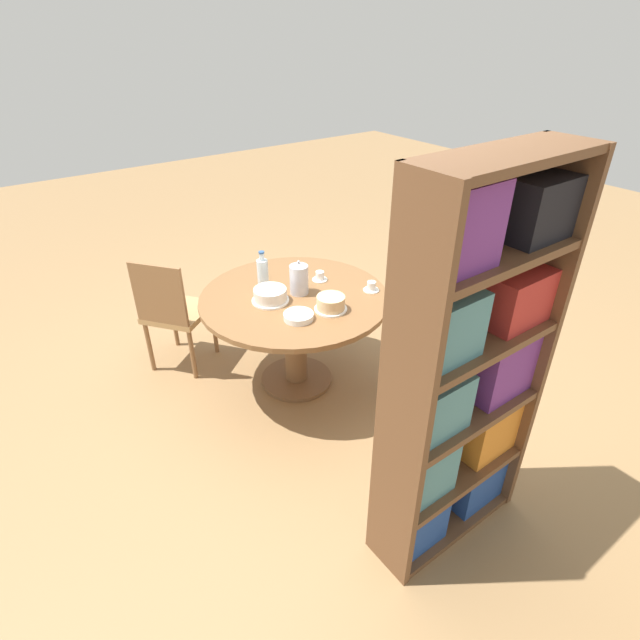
% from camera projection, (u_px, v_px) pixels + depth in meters
% --- Properties ---
extents(ground_plane, '(14.00, 14.00, 0.00)m').
position_uv_depth(ground_plane, '(297.00, 380.00, 3.76)').
color(ground_plane, '#937047').
extents(dining_table, '(1.29, 1.29, 0.72)m').
position_uv_depth(dining_table, '(295.00, 315.00, 3.47)').
color(dining_table, brown).
rests_on(dining_table, ground_plane).
extents(chair_a, '(0.59, 0.59, 0.92)m').
position_uv_depth(chair_a, '(429.00, 337.00, 3.37)').
color(chair_a, olive).
rests_on(chair_a, ground_plane).
extents(chair_b, '(0.59, 0.59, 0.92)m').
position_uv_depth(chair_b, '(173.00, 310.00, 3.67)').
color(chair_b, olive).
rests_on(chair_b, ground_plane).
extents(bookshelf, '(0.84, 0.28, 1.95)m').
position_uv_depth(bookshelf, '(464.00, 383.00, 2.24)').
color(bookshelf, brown).
rests_on(bookshelf, ground_plane).
extents(coffee_pot, '(0.13, 0.13, 0.24)m').
position_uv_depth(coffee_pot, '(299.00, 278.00, 3.36)').
color(coffee_pot, silver).
rests_on(coffee_pot, dining_table).
extents(water_bottle, '(0.08, 0.08, 0.25)m').
position_uv_depth(water_bottle, '(263.00, 272.00, 3.47)').
color(water_bottle, silver).
rests_on(water_bottle, dining_table).
extents(cake_main, '(0.25, 0.25, 0.09)m').
position_uv_depth(cake_main, '(270.00, 295.00, 3.30)').
color(cake_main, white).
rests_on(cake_main, dining_table).
extents(cake_second, '(0.21, 0.21, 0.10)m').
position_uv_depth(cake_second, '(331.00, 303.00, 3.20)').
color(cake_second, white).
rests_on(cake_second, dining_table).
extents(cup_a, '(0.11, 0.11, 0.07)m').
position_uv_depth(cup_a, '(371.00, 287.00, 3.44)').
color(cup_a, white).
rests_on(cup_a, dining_table).
extents(cup_b, '(0.11, 0.11, 0.07)m').
position_uv_depth(cup_b, '(320.00, 277.00, 3.58)').
color(cup_b, white).
rests_on(cup_b, dining_table).
extents(plate_stack, '(0.19, 0.19, 0.04)m').
position_uv_depth(plate_stack, '(299.00, 316.00, 3.11)').
color(plate_stack, white).
rests_on(plate_stack, dining_table).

